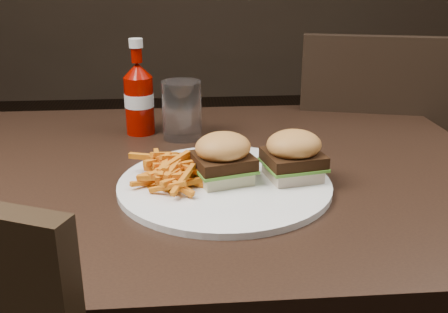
{
  "coord_description": "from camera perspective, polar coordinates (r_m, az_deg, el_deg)",
  "views": [
    {
      "loc": [
        0.03,
        -0.87,
        1.1
      ],
      "look_at": [
        0.1,
        -0.09,
        0.8
      ],
      "focal_mm": 42.0,
      "sensor_mm": 36.0,
      "label": 1
    }
  ],
  "objects": [
    {
      "name": "sandwich_half_b",
      "position": [
        0.86,
        7.48,
        -1.66
      ],
      "size": [
        0.09,
        0.09,
        0.02
      ],
      "primitive_type": "cube",
      "rotation": [
        0.0,
        0.0,
        0.19
      ],
      "color": "beige",
      "rests_on": "plate"
    },
    {
      "name": "plate",
      "position": [
        0.85,
        0.06,
        -3.09
      ],
      "size": [
        0.34,
        0.34,
        0.01
      ],
      "primitive_type": "cylinder",
      "color": "white",
      "rests_on": "dining_table"
    },
    {
      "name": "chair_far",
      "position": [
        1.64,
        15.81,
        -4.23
      ],
      "size": [
        0.57,
        0.57,
        0.04
      ],
      "primitive_type": "cube",
      "rotation": [
        0.0,
        0.0,
        2.89
      ],
      "color": "black",
      "rests_on": "ground"
    },
    {
      "name": "sandwich_half_a",
      "position": [
        0.85,
        -0.11,
        -1.98
      ],
      "size": [
        0.1,
        0.09,
        0.02
      ],
      "primitive_type": "cube",
      "rotation": [
        0.0,
        0.0,
        0.28
      ],
      "color": "beige",
      "rests_on": "plate"
    },
    {
      "name": "ketchup_bottle",
      "position": [
        1.11,
        -9.19,
        5.5
      ],
      "size": [
        0.08,
        0.08,
        0.12
      ],
      "primitive_type": "cylinder",
      "rotation": [
        0.0,
        0.0,
        -0.42
      ],
      "color": "#7E0700",
      "rests_on": "dining_table"
    },
    {
      "name": "dining_table",
      "position": [
        0.94,
        -6.3,
        -2.31
      ],
      "size": [
        1.2,
        0.8,
        0.04
      ],
      "primitive_type": "cube",
      "color": "black",
      "rests_on": "ground"
    },
    {
      "name": "tumbler",
      "position": [
        1.08,
        -4.61,
        4.86
      ],
      "size": [
        0.08,
        0.08,
        0.13
      ],
      "primitive_type": "cylinder",
      "rotation": [
        0.0,
        0.0,
        -0.04
      ],
      "color": "white",
      "rests_on": "dining_table"
    },
    {
      "name": "fries_pile",
      "position": [
        0.84,
        -5.86,
        -1.54
      ],
      "size": [
        0.12,
        0.12,
        0.04
      ],
      "primitive_type": null,
      "rotation": [
        0.0,
        0.0,
        -0.07
      ],
      "color": "#D75C16",
      "rests_on": "plate"
    }
  ]
}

